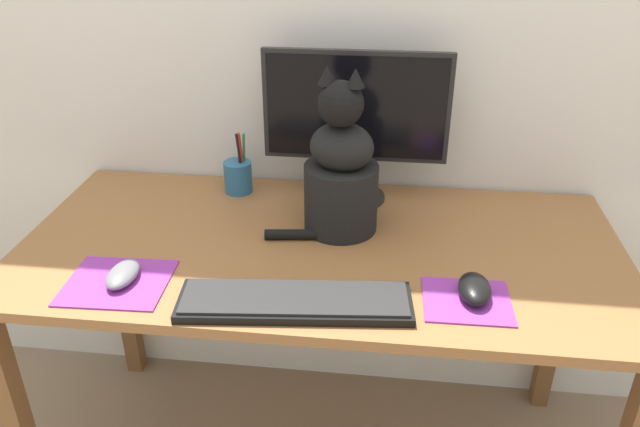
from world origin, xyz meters
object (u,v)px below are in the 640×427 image
(computer_mouse_right, at_px, (474,289))
(pen_cup, at_px, (238,176))
(monitor, at_px, (356,118))
(keyboard, at_px, (295,301))
(cat, at_px, (341,173))
(computer_mouse_left, at_px, (123,274))

(computer_mouse_right, height_order, pen_cup, pen_cup)
(pen_cup, bearing_deg, monitor, -1.13)
(keyboard, xyz_separation_m, computer_mouse_right, (0.37, 0.07, 0.01))
(monitor, height_order, cat, cat)
(keyboard, xyz_separation_m, computer_mouse_left, (-0.38, 0.04, 0.01))
(pen_cup, bearing_deg, keyboard, -65.05)
(monitor, distance_m, keyboard, 0.56)
(computer_mouse_right, bearing_deg, computer_mouse_left, -177.80)
(computer_mouse_left, relative_size, cat, 0.28)
(monitor, height_order, pen_cup, monitor)
(pen_cup, bearing_deg, cat, -30.62)
(keyboard, relative_size, computer_mouse_left, 4.29)
(monitor, relative_size, keyboard, 0.98)
(monitor, distance_m, pen_cup, 0.37)
(monitor, relative_size, computer_mouse_right, 4.24)
(keyboard, relative_size, cat, 1.19)
(monitor, distance_m, computer_mouse_left, 0.69)
(pen_cup, bearing_deg, computer_mouse_left, -107.09)
(keyboard, distance_m, pen_cup, 0.57)
(computer_mouse_right, xyz_separation_m, cat, (-0.30, 0.26, 0.13))
(cat, xyz_separation_m, pen_cup, (-0.30, 0.18, -0.11))
(monitor, bearing_deg, cat, -97.37)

